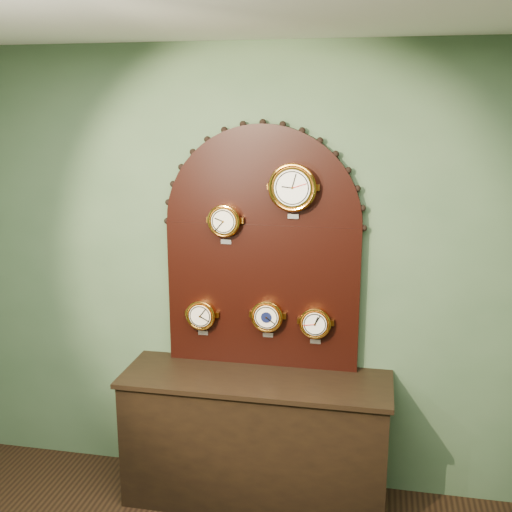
% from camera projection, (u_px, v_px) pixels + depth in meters
% --- Properties ---
extents(wall_back, '(4.00, 0.00, 4.00)m').
position_uv_depth(wall_back, '(264.00, 275.00, 3.89)').
color(wall_back, '#476344').
rests_on(wall_back, ground).
extents(shop_counter, '(1.60, 0.50, 0.80)m').
position_uv_depth(shop_counter, '(255.00, 441.00, 3.86)').
color(shop_counter, black).
rests_on(shop_counter, ground_plane).
extents(display_board, '(1.26, 0.06, 1.53)m').
position_uv_depth(display_board, '(262.00, 241.00, 3.79)').
color(display_board, black).
rests_on(display_board, shop_counter).
extents(roman_clock, '(0.20, 0.08, 0.25)m').
position_uv_depth(roman_clock, '(225.00, 221.00, 3.74)').
color(roman_clock, orange).
rests_on(roman_clock, display_board).
extents(arabic_clock, '(0.28, 0.08, 0.33)m').
position_uv_depth(arabic_clock, '(293.00, 187.00, 3.61)').
color(arabic_clock, orange).
rests_on(arabic_clock, display_board).
extents(hygrometer, '(0.19, 0.08, 0.24)m').
position_uv_depth(hygrometer, '(201.00, 315.00, 3.91)').
color(hygrometer, orange).
rests_on(hygrometer, display_board).
extents(barometer, '(0.20, 0.08, 0.25)m').
position_uv_depth(barometer, '(267.00, 316.00, 3.82)').
color(barometer, orange).
rests_on(barometer, display_board).
extents(tide_clock, '(0.19, 0.08, 0.25)m').
position_uv_depth(tide_clock, '(315.00, 323.00, 3.77)').
color(tide_clock, orange).
rests_on(tide_clock, display_board).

